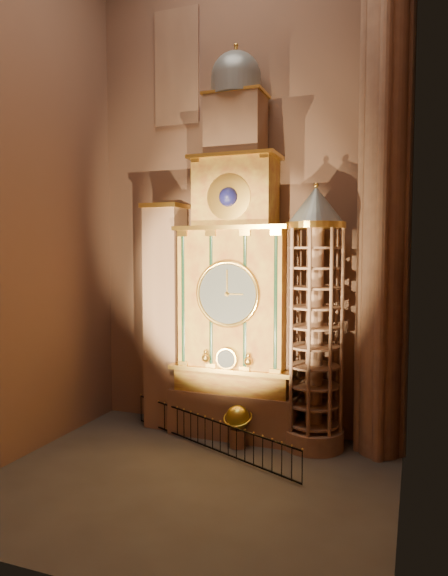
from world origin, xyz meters
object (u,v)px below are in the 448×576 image
at_px(portrait_tower, 166,315).
at_px(celestial_globe, 238,422).
at_px(astronomical_clock, 235,284).
at_px(iron_railing, 209,434).
at_px(stair_turret, 315,320).

xyz_separation_m(portrait_tower, celestial_globe, (3.99, -1.38, -4.10)).
xyz_separation_m(astronomical_clock, portrait_tower, (-3.40, 0.02, -1.53)).
relative_size(astronomical_clock, iron_railing, 1.96).
bearing_deg(celestial_globe, portrait_tower, 160.91).
distance_m(astronomical_clock, iron_railing, 6.36).
bearing_deg(astronomical_clock, iron_railing, -101.64).
relative_size(stair_turret, iron_railing, 1.27).
bearing_deg(portrait_tower, celestial_globe, -19.09).
relative_size(portrait_tower, stair_turret, 0.94).
height_order(stair_turret, iron_railing, stair_turret).
xyz_separation_m(stair_turret, celestial_globe, (-2.91, -1.10, -4.22)).
height_order(celestial_globe, iron_railing, celestial_globe).
bearing_deg(iron_railing, celestial_globe, 34.05).
bearing_deg(stair_turret, iron_railing, -155.55).
bearing_deg(stair_turret, astronomical_clock, 175.70).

